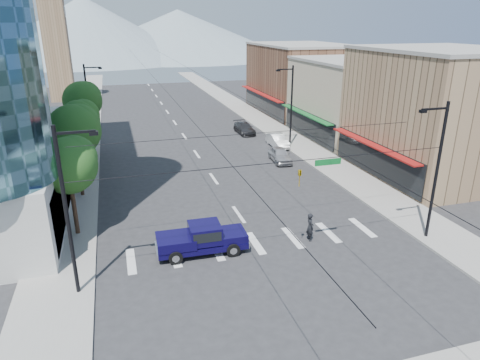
{
  "coord_description": "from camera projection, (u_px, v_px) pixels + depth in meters",
  "views": [
    {
      "loc": [
        -8.1,
        -21.55,
        13.38
      ],
      "look_at": [
        -0.12,
        5.25,
        3.0
      ],
      "focal_mm": 32.0,
      "sensor_mm": 36.0,
      "label": 1
    }
  ],
  "objects": [
    {
      "name": "signal_rig",
      "position": [
        277.0,
        189.0,
        23.72
      ],
      "size": [
        21.8,
        0.2,
        9.0
      ],
      "color": "black",
      "rests_on": "ground"
    },
    {
      "name": "shop_near",
      "position": [
        438.0,
        115.0,
        38.61
      ],
      "size": [
        12.0,
        14.0,
        11.0
      ],
      "primitive_type": "cube",
      "color": "#8C6B4C",
      "rests_on": "ground"
    },
    {
      "name": "tree_midfar",
      "position": [
        81.0,
        118.0,
        39.55
      ],
      "size": [
        3.65,
        3.64,
        6.71
      ],
      "color": "black",
      "rests_on": "ground"
    },
    {
      "name": "sidewalk_left",
      "position": [
        86.0,
        124.0,
        58.89
      ],
      "size": [
        4.0,
        120.0,
        0.15
      ],
      "primitive_type": "cube",
      "color": "gray",
      "rests_on": "ground"
    },
    {
      "name": "tree_far",
      "position": [
        84.0,
        99.0,
        45.63
      ],
      "size": [
        4.09,
        4.09,
        7.52
      ],
      "color": "black",
      "rests_on": "ground"
    },
    {
      "name": "mountain_right",
      "position": [
        178.0,
        33.0,
        172.18
      ],
      "size": [
        90.0,
        90.0,
        18.0
      ],
      "primitive_type": "cone",
      "color": "gray",
      "rests_on": "ground"
    },
    {
      "name": "parked_car_mid",
      "position": [
        278.0,
        141.0,
        48.46
      ],
      "size": [
        1.58,
        4.37,
        1.43
      ],
      "primitive_type": "imported",
      "rotation": [
        0.0,
        0.0,
        -0.01
      ],
      "color": "white",
      "rests_on": "ground"
    },
    {
      "name": "parked_car_far",
      "position": [
        244.0,
        128.0,
        54.29
      ],
      "size": [
        1.99,
        4.68,
        1.35
      ],
      "primitive_type": "imported",
      "rotation": [
        0.0,
        0.0,
        0.02
      ],
      "color": "#2C2B2E",
      "rests_on": "ground"
    },
    {
      "name": "tree_near",
      "position": [
        70.0,
        163.0,
        26.97
      ],
      "size": [
        3.65,
        3.64,
        6.71
      ],
      "color": "black",
      "rests_on": "ground"
    },
    {
      "name": "mountain_left",
      "position": [
        85.0,
        29.0,
        153.14
      ],
      "size": [
        80.0,
        80.0,
        22.0
      ],
      "primitive_type": "cone",
      "color": "gray",
      "rests_on": "ground"
    },
    {
      "name": "tree_midnear",
      "position": [
        76.0,
        129.0,
        33.05
      ],
      "size": [
        4.09,
        4.09,
        7.52
      ],
      "color": "black",
      "rests_on": "ground"
    },
    {
      "name": "pedestrian",
      "position": [
        310.0,
        227.0,
        27.57
      ],
      "size": [
        0.47,
        0.7,
        1.89
      ],
      "primitive_type": "imported",
      "rotation": [
        0.0,
        0.0,
        1.54
      ],
      "color": "black",
      "rests_on": "ground"
    },
    {
      "name": "shop_mid",
      "position": [
        355.0,
        100.0,
        51.53
      ],
      "size": [
        12.0,
        14.0,
        9.0
      ],
      "primitive_type": "cube",
      "color": "tan",
      "rests_on": "ground"
    },
    {
      "name": "lamp_pole_ne",
      "position": [
        290.0,
        103.0,
        47.09
      ],
      "size": [
        2.0,
        0.25,
        9.0
      ],
      "color": "black",
      "rests_on": "ground"
    },
    {
      "name": "parked_car_near",
      "position": [
        280.0,
        155.0,
        43.28
      ],
      "size": [
        2.03,
        4.33,
        1.43
      ],
      "primitive_type": "imported",
      "rotation": [
        0.0,
        0.0,
        -0.08
      ],
      "color": "#A4A3A8",
      "rests_on": "ground"
    },
    {
      "name": "clock_tower",
      "position": [
        56.0,
        39.0,
        73.78
      ],
      "size": [
        4.8,
        4.8,
        20.4
      ],
      "color": "#8C6B4C",
      "rests_on": "ground"
    },
    {
      "name": "lamp_pole_nw",
      "position": [
        89.0,
        101.0,
        48.57
      ],
      "size": [
        2.0,
        0.25,
        9.0
      ],
      "color": "black",
      "rests_on": "ground"
    },
    {
      "name": "shop_far",
      "position": [
        301.0,
        80.0,
        65.74
      ],
      "size": [
        12.0,
        18.0,
        10.0
      ],
      "primitive_type": "cube",
      "color": "brown",
      "rests_on": "ground"
    },
    {
      "name": "ground",
      "position": [
        266.0,
        254.0,
        26.18
      ],
      "size": [
        160.0,
        160.0,
        0.0
      ],
      "primitive_type": "plane",
      "color": "#28282B",
      "rests_on": "ground"
    },
    {
      "name": "pickup_truck",
      "position": [
        201.0,
        238.0,
        26.05
      ],
      "size": [
        5.62,
        2.3,
        1.88
      ],
      "rotation": [
        0.0,
        0.0,
        -0.03
      ],
      "color": "#0D083C",
      "rests_on": "ground"
    },
    {
      "name": "sidewalk_right",
      "position": [
        251.0,
        114.0,
        65.31
      ],
      "size": [
        4.0,
        120.0,
        0.15
      ],
      "primitive_type": "cube",
      "color": "gray",
      "rests_on": "ground"
    }
  ]
}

